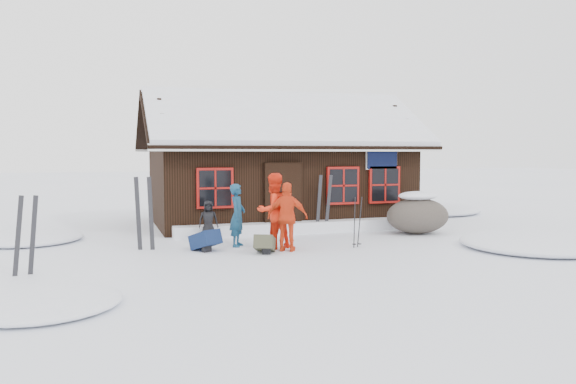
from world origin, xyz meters
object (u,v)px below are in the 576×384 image
at_px(ski_pair_left, 26,237).
at_px(backpack_olive, 265,247).
at_px(ski_poles, 357,223).
at_px(backpack_blue, 205,243).
at_px(skier_teal, 238,215).
at_px(skier_orange_left, 273,211).
at_px(skier_orange_right, 288,217).
at_px(skier_crouched, 208,220).
at_px(boulder, 418,215).

distance_m(ski_pair_left, backpack_olive, 5.07).
height_order(ski_poles, backpack_blue, ski_poles).
relative_size(ski_pair_left, ski_poles, 1.22).
height_order(skier_teal, skier_orange_left, skier_orange_left).
height_order(skier_teal, backpack_olive, skier_teal).
bearing_deg(skier_orange_right, ski_poles, -150.95).
xyz_separation_m(skier_orange_left, ski_pair_left, (-5.36, -1.39, -0.18)).
height_order(skier_teal, ski_pair_left, skier_teal).
distance_m(skier_orange_right, ski_pair_left, 5.63).
xyz_separation_m(skier_orange_right, skier_crouched, (-1.49, 2.28, -0.29)).
bearing_deg(backpack_olive, skier_orange_left, 81.66).
bearing_deg(ski_poles, skier_crouched, 145.40).
height_order(skier_teal, skier_orange_right, skier_orange_right).
bearing_deg(backpack_blue, skier_teal, -6.21).
relative_size(skier_orange_left, boulder, 0.99).
bearing_deg(skier_orange_left, ski_poles, 147.49).
bearing_deg(ski_pair_left, backpack_olive, 8.96).
bearing_deg(backpack_blue, ski_poles, -40.29).
distance_m(skier_orange_left, skier_orange_right, 0.54).
distance_m(skier_crouched, ski_pair_left, 5.17).
bearing_deg(ski_poles, skier_teal, 159.14).
bearing_deg(ski_poles, backpack_olive, -177.97).
distance_m(skier_orange_right, ski_poles, 1.82).
xyz_separation_m(skier_teal, boulder, (5.46, 0.55, -0.23)).
xyz_separation_m(skier_crouched, boulder, (5.98, -0.67, 0.02)).
xyz_separation_m(boulder, ski_poles, (-2.68, -1.61, 0.05)).
height_order(skier_orange_left, skier_orange_right, skier_orange_left).
xyz_separation_m(skier_teal, skier_orange_right, (0.97, -1.06, 0.04)).
bearing_deg(skier_crouched, boulder, -2.90).
bearing_deg(ski_pair_left, backpack_blue, 22.61).
bearing_deg(ski_poles, boulder, 30.95).
bearing_deg(skier_orange_left, skier_crouched, -73.17).
height_order(skier_orange_left, ski_pair_left, skier_orange_left).
xyz_separation_m(skier_crouched, ski_pair_left, (-4.08, -3.17, 0.21)).
bearing_deg(skier_orange_right, ski_pair_left, 38.08).
height_order(skier_crouched, ski_pair_left, ski_pair_left).
xyz_separation_m(ski_poles, backpack_blue, (-3.65, 0.68, -0.43)).
distance_m(ski_poles, backpack_blue, 3.74).
height_order(skier_teal, skier_crouched, skier_teal).
bearing_deg(skier_orange_right, boulder, -131.33).
distance_m(boulder, ski_pair_left, 10.36).
relative_size(skier_crouched, ski_poles, 0.82).
xyz_separation_m(skier_orange_left, skier_orange_right, (0.21, -0.49, -0.10)).
relative_size(ski_pair_left, backpack_blue, 2.44).
relative_size(boulder, ski_poles, 1.44).
height_order(skier_orange_right, ski_poles, skier_orange_right).
xyz_separation_m(ski_poles, backpack_olive, (-2.40, -0.09, -0.45)).
height_order(skier_teal, backpack_blue, skier_teal).
bearing_deg(skier_teal, ski_poles, -83.02).
distance_m(skier_teal, backpack_olive, 1.36).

